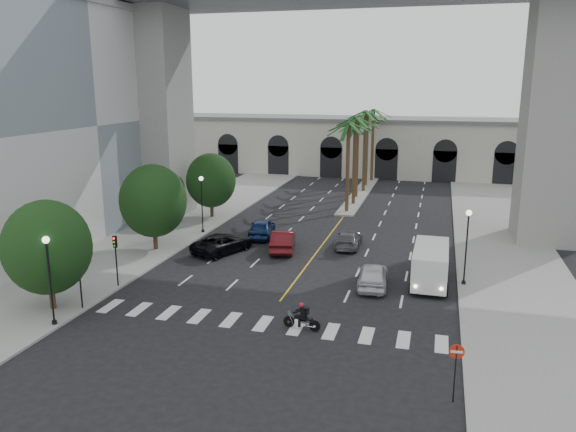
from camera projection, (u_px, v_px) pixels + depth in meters
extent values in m
plane|color=black|center=(271.00, 314.00, 33.88)|extent=(140.00, 140.00, 0.00)
cube|color=gray|center=(163.00, 233.00, 51.76)|extent=(8.00, 100.00, 0.15)
cube|color=gray|center=(508.00, 259.00, 44.12)|extent=(8.00, 100.00, 0.15)
cube|color=gray|center=(360.00, 194.00, 69.53)|extent=(2.00, 24.00, 0.20)
cube|color=silver|center=(18.00, 124.00, 49.70)|extent=(16.00, 32.00, 20.00)
cube|color=gray|center=(4.00, 1.00, 47.31)|extent=(16.50, 32.50, 0.60)
cube|color=beige|center=(376.00, 148.00, 84.58)|extent=(70.00, 10.00, 8.00)
cube|color=slate|center=(378.00, 119.00, 83.59)|extent=(71.00, 10.50, 0.50)
cube|color=gray|center=(555.00, 121.00, 47.40)|extent=(5.00, 6.00, 20.80)
cube|color=gray|center=(159.00, 115.00, 56.83)|extent=(5.00, 6.00, 20.80)
cylinder|color=#47331E|center=(348.00, 169.00, 59.06)|extent=(0.40, 0.40, 9.50)
cylinder|color=#47331E|center=(354.00, 162.00, 62.75)|extent=(0.40, 0.40, 9.80)
cylinder|color=#47331E|center=(357.00, 160.00, 66.64)|extent=(0.40, 0.40, 9.30)
cylinder|color=#47331E|center=(364.00, 153.00, 70.22)|extent=(0.40, 0.40, 10.10)
cylinder|color=#47331E|center=(366.00, 151.00, 74.09)|extent=(0.40, 0.40, 9.60)
cylinder|color=#47331E|center=(372.00, 146.00, 77.74)|extent=(0.40, 0.40, 9.90)
cylinder|color=#382616|center=(52.00, 292.00, 34.10)|extent=(0.36, 0.36, 2.34)
ellipsoid|color=black|center=(47.00, 247.00, 33.44)|extent=(5.20, 5.20, 5.72)
cylinder|color=#382616|center=(155.00, 236.00, 46.29)|extent=(0.36, 0.36, 2.45)
ellipsoid|color=black|center=(153.00, 201.00, 45.60)|extent=(5.44, 5.44, 5.98)
cylinder|color=#382616|center=(212.00, 207.00, 57.58)|extent=(0.36, 0.36, 2.27)
ellipsoid|color=black|center=(211.00, 180.00, 56.94)|extent=(5.04, 5.04, 5.54)
cylinder|color=black|center=(55.00, 323.00, 32.05)|extent=(0.28, 0.28, 0.36)
cylinder|color=black|center=(50.00, 284.00, 31.49)|extent=(0.11, 0.11, 5.00)
sphere|color=white|center=(46.00, 240.00, 30.90)|extent=(0.40, 0.40, 0.40)
cylinder|color=black|center=(203.00, 232.00, 51.76)|extent=(0.28, 0.28, 0.36)
cylinder|color=black|center=(202.00, 206.00, 51.20)|extent=(0.11, 0.11, 5.00)
sphere|color=white|center=(201.00, 179.00, 50.61)|extent=(0.40, 0.40, 0.40)
cylinder|color=black|center=(464.00, 283.00, 38.44)|extent=(0.28, 0.28, 0.36)
cylinder|color=black|center=(466.00, 250.00, 37.88)|extent=(0.11, 0.11, 5.00)
sphere|color=white|center=(469.00, 213.00, 37.29)|extent=(0.40, 0.40, 0.40)
cylinder|color=black|center=(80.00, 283.00, 34.01)|extent=(0.10, 0.10, 3.50)
cube|color=black|center=(78.00, 259.00, 33.66)|extent=(0.25, 0.18, 0.80)
cylinder|color=black|center=(117.00, 263.00, 37.76)|extent=(0.10, 0.10, 3.50)
cube|color=black|center=(115.00, 242.00, 37.41)|extent=(0.25, 0.18, 0.80)
cylinder|color=black|center=(289.00, 321.00, 31.96)|extent=(0.66, 0.20, 0.65)
cylinder|color=black|center=(315.00, 326.00, 31.36)|extent=(0.66, 0.20, 0.65)
cube|color=silver|center=(303.00, 322.00, 31.62)|extent=(0.47, 0.36, 0.28)
cube|color=black|center=(300.00, 317.00, 31.61)|extent=(0.63, 0.32, 0.22)
cube|color=black|center=(308.00, 319.00, 31.44)|extent=(0.52, 0.33, 0.13)
cylinder|color=black|center=(293.00, 312.00, 31.72)|extent=(0.11, 0.60, 0.03)
cube|color=black|center=(304.00, 311.00, 31.44)|extent=(0.34, 0.45, 0.57)
cube|color=black|center=(307.00, 311.00, 31.36)|extent=(0.20, 0.34, 0.41)
sphere|color=red|center=(301.00, 305.00, 31.41)|extent=(0.28, 0.28, 0.28)
imported|color=silver|center=(373.00, 275.00, 38.15)|extent=(2.30, 5.00, 1.66)
imported|color=#4C0F12|center=(283.00, 240.00, 46.40)|extent=(2.85, 5.49, 1.72)
imported|color=black|center=(223.00, 243.00, 45.95)|extent=(4.56, 6.20, 1.56)
imported|color=slate|center=(349.00, 239.00, 47.40)|extent=(2.07, 4.87, 1.40)
imported|color=navy|center=(262.00, 228.00, 50.45)|extent=(2.82, 5.29, 1.71)
cube|color=silver|center=(431.00, 263.00, 38.52)|extent=(2.35, 6.19, 2.28)
cube|color=black|center=(429.00, 273.00, 35.73)|extent=(2.11, 0.31, 0.97)
cylinder|color=black|center=(412.00, 288.00, 37.03)|extent=(0.33, 0.80, 0.80)
cylinder|color=black|center=(446.00, 291.00, 36.46)|extent=(0.33, 0.80, 0.80)
cylinder|color=black|center=(415.00, 267.00, 41.09)|extent=(0.33, 0.80, 0.80)
cylinder|color=black|center=(446.00, 270.00, 40.52)|extent=(0.33, 0.80, 0.80)
imported|color=black|center=(88.00, 248.00, 43.50)|extent=(0.79, 0.63, 1.90)
imported|color=black|center=(66.00, 254.00, 42.31)|extent=(0.96, 0.86, 1.63)
cylinder|color=black|center=(455.00, 374.00, 24.20)|extent=(0.06, 0.06, 2.68)
cylinder|color=red|center=(457.00, 352.00, 23.95)|extent=(0.67, 0.09, 0.67)
cube|color=silver|center=(457.00, 352.00, 23.95)|extent=(0.51, 0.06, 0.11)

